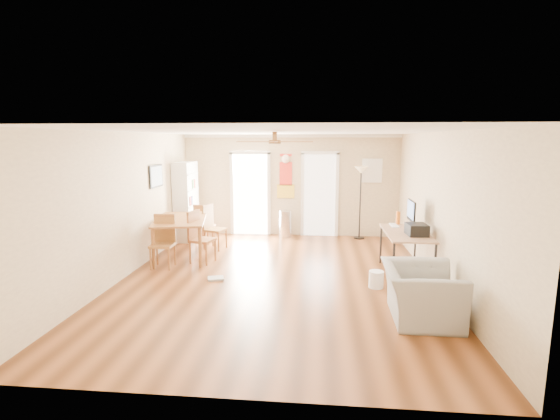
# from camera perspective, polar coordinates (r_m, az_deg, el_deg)

# --- Properties ---
(floor) EXTENTS (7.00, 7.00, 0.00)m
(floor) POSITION_cam_1_polar(r_m,az_deg,el_deg) (7.48, -0.44, -9.50)
(floor) COLOR brown
(floor) RESTS_ON ground
(ceiling) EXTENTS (5.50, 7.00, 0.00)m
(ceiling) POSITION_cam_1_polar(r_m,az_deg,el_deg) (7.06, -0.47, 10.84)
(ceiling) COLOR silver
(ceiling) RESTS_ON floor
(wall_back) EXTENTS (5.50, 0.04, 2.60)m
(wall_back) POSITION_cam_1_polar(r_m,az_deg,el_deg) (10.61, 1.48, 3.42)
(wall_back) COLOR beige
(wall_back) RESTS_ON floor
(wall_front) EXTENTS (5.50, 0.04, 2.60)m
(wall_front) POSITION_cam_1_polar(r_m,az_deg,el_deg) (3.78, -5.95, -8.19)
(wall_front) COLOR beige
(wall_front) RESTS_ON floor
(wall_left) EXTENTS (0.04, 7.00, 2.60)m
(wall_left) POSITION_cam_1_polar(r_m,az_deg,el_deg) (7.92, -20.65, 0.66)
(wall_left) COLOR beige
(wall_left) RESTS_ON floor
(wall_right) EXTENTS (0.04, 7.00, 2.60)m
(wall_right) POSITION_cam_1_polar(r_m,az_deg,el_deg) (7.40, 21.23, 0.03)
(wall_right) COLOR beige
(wall_right) RESTS_ON floor
(crown_molding) EXTENTS (5.50, 7.00, 0.08)m
(crown_molding) POSITION_cam_1_polar(r_m,az_deg,el_deg) (7.06, -0.47, 10.52)
(crown_molding) COLOR white
(crown_molding) RESTS_ON wall_back
(kitchen_doorway) EXTENTS (0.90, 0.10, 2.10)m
(kitchen_doorway) POSITION_cam_1_polar(r_m,az_deg,el_deg) (10.75, -4.12, 2.14)
(kitchen_doorway) COLOR white
(kitchen_doorway) RESTS_ON wall_back
(bathroom_doorway) EXTENTS (0.80, 0.10, 2.10)m
(bathroom_doorway) POSITION_cam_1_polar(r_m,az_deg,el_deg) (10.60, 5.52, 2.01)
(bathroom_doorway) COLOR white
(bathroom_doorway) RESTS_ON wall_back
(wall_decal) EXTENTS (0.46, 0.03, 1.10)m
(wall_decal) POSITION_cam_1_polar(r_m,az_deg,el_deg) (10.58, 0.81, 4.76)
(wall_decal) COLOR red
(wall_decal) RESTS_ON wall_back
(ac_grille) EXTENTS (0.50, 0.04, 0.60)m
(ac_grille) POSITION_cam_1_polar(r_m,az_deg,el_deg) (10.61, 12.65, 5.36)
(ac_grille) COLOR white
(ac_grille) RESTS_ON wall_back
(framed_poster) EXTENTS (0.04, 0.66, 0.48)m
(framed_poster) POSITION_cam_1_polar(r_m,az_deg,el_deg) (9.14, -16.83, 4.52)
(framed_poster) COLOR black
(framed_poster) RESTS_ON wall_left
(ceiling_fan) EXTENTS (1.24, 1.24, 0.20)m
(ceiling_fan) POSITION_cam_1_polar(r_m,az_deg,el_deg) (6.76, -0.73, 9.45)
(ceiling_fan) COLOR #593819
(ceiling_fan) RESTS_ON ceiling
(bookshelf) EXTENTS (0.44, 0.89, 1.93)m
(bookshelf) POSITION_cam_1_polar(r_m,az_deg,el_deg) (10.40, -12.91, 1.19)
(bookshelf) COLOR silver
(bookshelf) RESTS_ON floor
(dining_table) EXTENTS (1.34, 1.85, 0.84)m
(dining_table) POSITION_cam_1_polar(r_m,az_deg,el_deg) (8.93, -13.52, -3.78)
(dining_table) COLOR olive
(dining_table) RESTS_ON floor
(dining_chair_right_a) EXTENTS (0.52, 0.52, 1.01)m
(dining_chair_right_a) POSITION_cam_1_polar(r_m,az_deg,el_deg) (9.44, -8.96, -2.38)
(dining_chair_right_a) COLOR olive
(dining_chair_right_a) RESTS_ON floor
(dining_chair_right_b) EXTENTS (0.52, 0.52, 1.04)m
(dining_chair_right_b) POSITION_cam_1_polar(r_m,az_deg,el_deg) (8.45, -10.71, -3.73)
(dining_chair_right_b) COLOR #A96F36
(dining_chair_right_b) RESTS_ON floor
(dining_chair_near) EXTENTS (0.43, 0.43, 1.02)m
(dining_chair_near) POSITION_cam_1_polar(r_m,az_deg,el_deg) (8.28, -16.02, -4.30)
(dining_chair_near) COLOR #A86D36
(dining_chair_near) RESTS_ON floor
(dining_chair_far) EXTENTS (0.46, 0.46, 0.94)m
(dining_chair_far) POSITION_cam_1_polar(r_m,az_deg,el_deg) (10.08, -10.38, -1.85)
(dining_chair_far) COLOR #AC7337
(dining_chair_far) RESTS_ON floor
(trash_can) EXTENTS (0.38, 0.38, 0.69)m
(trash_can) POSITION_cam_1_polar(r_m,az_deg,el_deg) (10.49, 0.72, -1.93)
(trash_can) COLOR #BEBEC0
(trash_can) RESTS_ON floor
(torchiere_lamp) EXTENTS (0.40, 0.40, 1.82)m
(torchiere_lamp) POSITION_cam_1_polar(r_m,az_deg,el_deg) (10.44, 11.06, 0.98)
(torchiere_lamp) COLOR black
(torchiere_lamp) RESTS_ON floor
(computer_desk) EXTENTS (0.75, 1.51, 0.81)m
(computer_desk) POSITION_cam_1_polar(r_m,az_deg,el_deg) (7.91, 16.99, -5.81)
(computer_desk) COLOR #A67A5A
(computer_desk) RESTS_ON floor
(imac) EXTENTS (0.21, 0.58, 0.53)m
(imac) POSITION_cam_1_polar(r_m,az_deg,el_deg) (8.12, 17.75, -0.59)
(imac) COLOR black
(imac) RESTS_ON computer_desk
(keyboard) EXTENTS (0.14, 0.40, 0.02)m
(keyboard) POSITION_cam_1_polar(r_m,az_deg,el_deg) (8.32, 15.54, -2.07)
(keyboard) COLOR silver
(keyboard) RESTS_ON computer_desk
(printer) EXTENTS (0.36, 0.41, 0.20)m
(printer) POSITION_cam_1_polar(r_m,az_deg,el_deg) (7.60, 18.44, -2.58)
(printer) COLOR black
(printer) RESTS_ON computer_desk
(orange_bottle) EXTENTS (0.09, 0.09, 0.25)m
(orange_bottle) POSITION_cam_1_polar(r_m,az_deg,el_deg) (8.46, 16.06, -1.07)
(orange_bottle) COLOR orange
(orange_bottle) RESTS_ON computer_desk
(wastebasket_a) EXTENTS (0.28, 0.28, 0.29)m
(wastebasket_a) POSITION_cam_1_polar(r_m,az_deg,el_deg) (7.19, 13.20, -9.35)
(wastebasket_a) COLOR white
(wastebasket_a) RESTS_ON floor
(wastebasket_b) EXTENTS (0.25, 0.25, 0.27)m
(wastebasket_b) POSITION_cam_1_polar(r_m,az_deg,el_deg) (7.19, 18.74, -9.68)
(wastebasket_b) COLOR silver
(wastebasket_b) RESTS_ON floor
(floor_cloth) EXTENTS (0.33, 0.29, 0.04)m
(floor_cloth) POSITION_cam_1_polar(r_m,az_deg,el_deg) (7.51, -8.90, -9.37)
(floor_cloth) COLOR #9C9D98
(floor_cloth) RESTS_ON floor
(armchair) EXTENTS (1.01, 1.15, 0.74)m
(armchair) POSITION_cam_1_polar(r_m,az_deg,el_deg) (6.10, 18.94, -10.90)
(armchair) COLOR gray
(armchair) RESTS_ON floor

